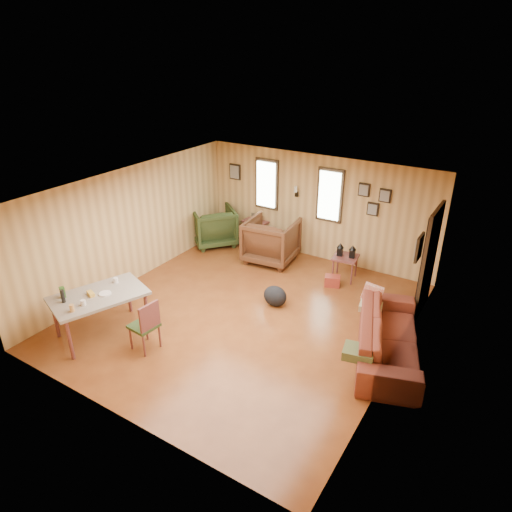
{
  "coord_description": "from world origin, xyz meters",
  "views": [
    {
      "loc": [
        3.97,
        -5.98,
        4.64
      ],
      "look_at": [
        0.0,
        0.4,
        1.05
      ],
      "focal_mm": 32.0,
      "sensor_mm": 36.0,
      "label": 1
    }
  ],
  "objects_px": {
    "recliner_green": "(214,225)",
    "side_table": "(346,255)",
    "sofa": "(389,330)",
    "dining_table": "(98,298)",
    "recliner_brown": "(271,238)",
    "end_table": "(258,227)"
  },
  "relations": [
    {
      "from": "recliner_brown",
      "to": "dining_table",
      "type": "height_order",
      "value": "recliner_brown"
    },
    {
      "from": "sofa",
      "to": "side_table",
      "type": "relative_size",
      "value": 2.94
    },
    {
      "from": "recliner_green",
      "to": "end_table",
      "type": "xyz_separation_m",
      "value": [
        0.89,
        0.61,
        -0.08
      ]
    },
    {
      "from": "side_table",
      "to": "recliner_brown",
      "type": "bearing_deg",
      "value": -177.87
    },
    {
      "from": "side_table",
      "to": "dining_table",
      "type": "bearing_deg",
      "value": -124.13
    },
    {
      "from": "sofa",
      "to": "dining_table",
      "type": "relative_size",
      "value": 1.35
    },
    {
      "from": "sofa",
      "to": "recliner_brown",
      "type": "bearing_deg",
      "value": 40.96
    },
    {
      "from": "end_table",
      "to": "side_table",
      "type": "relative_size",
      "value": 0.95
    },
    {
      "from": "sofa",
      "to": "end_table",
      "type": "xyz_separation_m",
      "value": [
        -4.13,
        2.7,
        -0.03
      ]
    },
    {
      "from": "sofa",
      "to": "side_table",
      "type": "height_order",
      "value": "sofa"
    },
    {
      "from": "recliner_brown",
      "to": "recliner_green",
      "type": "xyz_separation_m",
      "value": [
        -1.69,
        0.08,
        -0.04
      ]
    },
    {
      "from": "dining_table",
      "to": "side_table",
      "type": "bearing_deg",
      "value": 76.33
    },
    {
      "from": "recliner_brown",
      "to": "end_table",
      "type": "height_order",
      "value": "recliner_brown"
    },
    {
      "from": "recliner_green",
      "to": "side_table",
      "type": "bearing_deg",
      "value": 129.53
    },
    {
      "from": "sofa",
      "to": "end_table",
      "type": "bearing_deg",
      "value": 38.85
    },
    {
      "from": "end_table",
      "to": "recliner_green",
      "type": "bearing_deg",
      "value": -145.86
    },
    {
      "from": "side_table",
      "to": "dining_table",
      "type": "height_order",
      "value": "dining_table"
    },
    {
      "from": "recliner_brown",
      "to": "side_table",
      "type": "bearing_deg",
      "value": 175.71
    },
    {
      "from": "recliner_green",
      "to": "side_table",
      "type": "height_order",
      "value": "recliner_green"
    },
    {
      "from": "sofa",
      "to": "recliner_brown",
      "type": "relative_size",
      "value": 2.13
    },
    {
      "from": "recliner_green",
      "to": "sofa",
      "type": "bearing_deg",
      "value": 107.21
    },
    {
      "from": "recliner_green",
      "to": "dining_table",
      "type": "distance_m",
      "value": 4.18
    }
  ]
}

